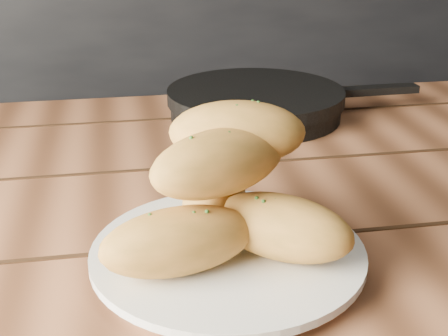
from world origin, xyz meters
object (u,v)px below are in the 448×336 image
at_px(bread_rolls, 226,193).
at_px(skillet, 257,102).
at_px(plate, 228,256).
at_px(table, 330,261).

relative_size(bread_rolls, skillet, 0.57).
bearing_deg(bread_rolls, plate, -62.93).
bearing_deg(skillet, table, -84.33).
bearing_deg(table, skillet, 95.67).
bearing_deg(plate, skillet, 73.67).
relative_size(table, skillet, 3.72).
bearing_deg(table, plate, -137.87).
bearing_deg(skillet, bread_rolls, -106.60).
bearing_deg(bread_rolls, table, 41.33).
relative_size(table, bread_rolls, 6.47).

